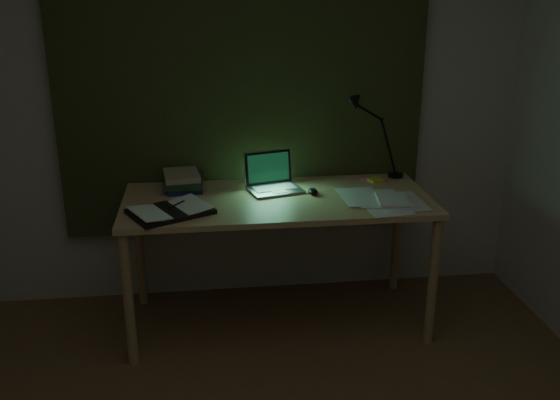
# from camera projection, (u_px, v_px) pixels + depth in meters

# --- Properties ---
(wall_back) EXTENTS (3.50, 0.00, 2.50)m
(wall_back) POSITION_uv_depth(u_px,v_px,m) (242.00, 103.00, 3.78)
(wall_back) COLOR beige
(wall_back) RESTS_ON ground
(curtain) EXTENTS (2.20, 0.06, 2.00)m
(curtain) POSITION_uv_depth(u_px,v_px,m) (242.00, 70.00, 3.67)
(curtain) COLOR #31381C
(curtain) RESTS_ON wall_back
(desk) EXTENTS (1.73, 0.76, 0.79)m
(desk) POSITION_uv_depth(u_px,v_px,m) (277.00, 262.00, 3.65)
(desk) COLOR tan
(desk) RESTS_ON floor
(laptop) EXTENTS (0.38, 0.40, 0.21)m
(laptop) POSITION_uv_depth(u_px,v_px,m) (275.00, 174.00, 3.59)
(laptop) COLOR #AAABAF
(laptop) RESTS_ON desk
(open_textbook) EXTENTS (0.49, 0.44, 0.03)m
(open_textbook) POSITION_uv_depth(u_px,v_px,m) (170.00, 210.00, 3.28)
(open_textbook) COLOR white
(open_textbook) RESTS_ON desk
(book_stack) EXTENTS (0.24, 0.28, 0.11)m
(book_stack) POSITION_uv_depth(u_px,v_px,m) (183.00, 180.00, 3.65)
(book_stack) COLOR white
(book_stack) RESTS_ON desk
(loose_papers) EXTENTS (0.48, 0.49, 0.02)m
(loose_papers) POSITION_uv_depth(u_px,v_px,m) (382.00, 199.00, 3.47)
(loose_papers) COLOR white
(loose_papers) RESTS_ON desk
(mouse) EXTENTS (0.06, 0.09, 0.03)m
(mouse) POSITION_uv_depth(u_px,v_px,m) (313.00, 191.00, 3.57)
(mouse) COLOR black
(mouse) RESTS_ON desk
(sticky_yellow) EXTENTS (0.10, 0.10, 0.02)m
(sticky_yellow) POSITION_uv_depth(u_px,v_px,m) (375.00, 180.00, 3.81)
(sticky_yellow) COLOR yellow
(sticky_yellow) RESTS_ON desk
(sticky_pink) EXTENTS (0.09, 0.09, 0.01)m
(sticky_pink) POSITION_uv_depth(u_px,v_px,m) (366.00, 178.00, 3.85)
(sticky_pink) COLOR #EC5CAA
(sticky_pink) RESTS_ON desk
(desk_lamp) EXTENTS (0.38, 0.32, 0.51)m
(desk_lamp) POSITION_uv_depth(u_px,v_px,m) (398.00, 137.00, 3.81)
(desk_lamp) COLOR black
(desk_lamp) RESTS_ON desk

